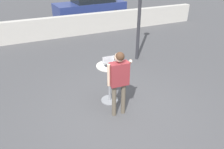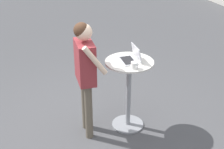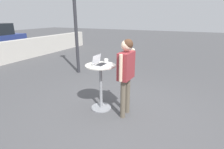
# 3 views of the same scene
# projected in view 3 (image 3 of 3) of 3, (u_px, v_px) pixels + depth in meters

# --- Properties ---
(ground_plane) EXTENTS (50.00, 50.00, 0.00)m
(ground_plane) POSITION_uv_depth(u_px,v_px,m) (122.00, 113.00, 4.03)
(ground_plane) COLOR #4C4C4F
(cafe_table) EXTENTS (0.69, 0.69, 1.09)m
(cafe_table) POSITION_uv_depth(u_px,v_px,m) (101.00, 82.00, 4.05)
(cafe_table) COLOR gray
(cafe_table) RESTS_ON ground_plane
(laptop) EXTENTS (0.33, 0.26, 0.22)m
(laptop) POSITION_uv_depth(u_px,v_px,m) (99.00, 63.00, 3.91)
(laptop) COLOR #B7BABF
(laptop) RESTS_ON cafe_table
(coffee_mug) EXTENTS (0.13, 0.09, 0.09)m
(coffee_mug) POSITION_uv_depth(u_px,v_px,m) (106.00, 61.00, 4.10)
(coffee_mug) COLOR white
(coffee_mug) RESTS_ON cafe_table
(standing_person) EXTENTS (0.60, 0.36, 1.70)m
(standing_person) POSITION_uv_depth(u_px,v_px,m) (126.00, 68.00, 3.63)
(standing_person) COLOR brown
(standing_person) RESTS_ON ground_plane
(street_lamp) EXTENTS (0.32, 0.32, 4.00)m
(street_lamp) POSITION_uv_depth(u_px,v_px,m) (74.00, 2.00, 6.15)
(street_lamp) COLOR #2D2D33
(street_lamp) RESTS_ON ground_plane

